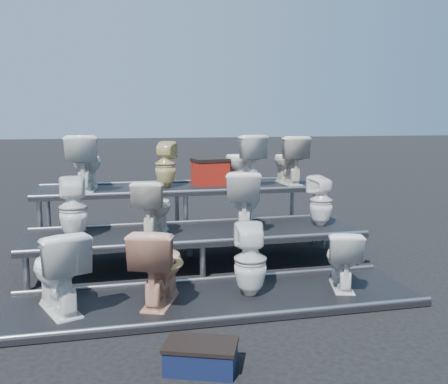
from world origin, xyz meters
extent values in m
plane|color=black|center=(0.00, 0.00, 0.00)|extent=(80.00, 80.00, 0.00)
cube|color=black|center=(0.00, -1.30, 0.03)|extent=(4.20, 1.20, 0.06)
cube|color=black|center=(0.00, 0.00, 0.23)|extent=(4.20, 1.20, 0.46)
cube|color=black|center=(0.00, 1.30, 0.43)|extent=(4.20, 1.20, 0.86)
imported|color=white|center=(-1.56, -1.30, 0.46)|extent=(0.71, 0.90, 0.80)
imported|color=tan|center=(-0.60, -1.30, 0.45)|extent=(0.69, 0.87, 0.78)
imported|color=white|center=(0.35, -1.30, 0.44)|extent=(0.39, 0.40, 0.76)
imported|color=white|center=(1.39, -1.30, 0.39)|extent=(0.53, 0.71, 0.65)
imported|color=white|center=(-1.49, 0.00, 0.83)|extent=(0.36, 0.37, 0.74)
imported|color=beige|center=(-0.52, 0.00, 0.80)|extent=(0.62, 0.77, 0.69)
imported|color=white|center=(0.64, 0.00, 0.85)|extent=(0.64, 0.86, 0.78)
imported|color=white|center=(1.71, 0.00, 0.80)|extent=(0.38, 0.39, 0.67)
imported|color=white|center=(-1.38, 1.30, 1.26)|extent=(0.54, 0.84, 0.80)
imported|color=#CEBB7B|center=(-0.23, 1.30, 1.21)|extent=(0.41, 0.41, 0.70)
imported|color=white|center=(0.97, 1.30, 1.25)|extent=(0.65, 0.87, 0.79)
imported|color=beige|center=(1.72, 1.30, 1.24)|extent=(0.46, 0.76, 0.76)
cube|color=maroon|center=(0.49, 1.46, 1.04)|extent=(0.57, 0.48, 0.36)
cube|color=black|center=(-0.42, -2.63, 0.10)|extent=(0.61, 0.48, 0.19)
camera|label=1|loc=(-1.05, -6.14, 1.91)|focal=40.00mm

